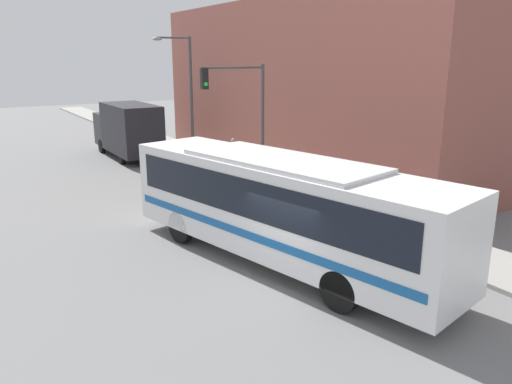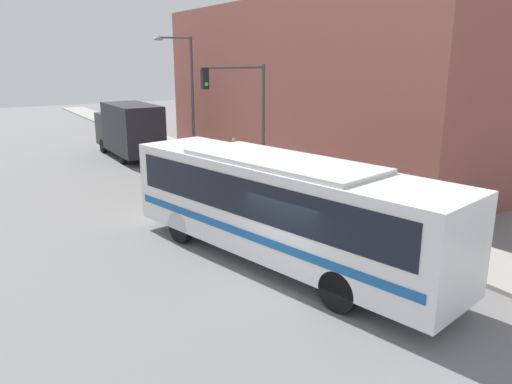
{
  "view_description": "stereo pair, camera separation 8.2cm",
  "coord_description": "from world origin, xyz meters",
  "px_view_note": "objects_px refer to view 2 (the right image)",
  "views": [
    {
      "loc": [
        -7.48,
        -10.24,
        6.11
      ],
      "look_at": [
        1.67,
        4.53,
        1.41
      ],
      "focal_mm": 35.0,
      "sensor_mm": 36.0,
      "label": 1
    },
    {
      "loc": [
        -7.41,
        -10.28,
        6.11
      ],
      "look_at": [
        1.67,
        4.53,
        1.41
      ],
      "focal_mm": 35.0,
      "sensor_mm": 36.0,
      "label": 2
    }
  ],
  "objects_px": {
    "fire_hydrant": "(308,194)",
    "pedestrian_near_corner": "(234,153)",
    "street_lamp": "(188,87)",
    "parking_meter": "(281,172)",
    "delivery_truck": "(129,129)",
    "traffic_light_pole": "(243,105)",
    "city_bus": "(280,203)"
  },
  "relations": [
    {
      "from": "fire_hydrant",
      "to": "pedestrian_near_corner",
      "type": "relative_size",
      "value": 0.43
    },
    {
      "from": "street_lamp",
      "to": "parking_meter",
      "type": "bearing_deg",
      "value": -89.71
    },
    {
      "from": "fire_hydrant",
      "to": "parking_meter",
      "type": "bearing_deg",
      "value": 90.0
    },
    {
      "from": "delivery_truck",
      "to": "fire_hydrant",
      "type": "bearing_deg",
      "value": -77.93
    },
    {
      "from": "street_lamp",
      "to": "traffic_light_pole",
      "type": "bearing_deg",
      "value": -96.1
    },
    {
      "from": "city_bus",
      "to": "street_lamp",
      "type": "xyz_separation_m",
      "value": [
        4.38,
        16.41,
        2.48
      ]
    },
    {
      "from": "parking_meter",
      "to": "pedestrian_near_corner",
      "type": "bearing_deg",
      "value": 84.17
    },
    {
      "from": "fire_hydrant",
      "to": "parking_meter",
      "type": "distance_m",
      "value": 2.12
    },
    {
      "from": "delivery_truck",
      "to": "traffic_light_pole",
      "type": "height_order",
      "value": "traffic_light_pole"
    },
    {
      "from": "traffic_light_pole",
      "to": "parking_meter",
      "type": "relative_size",
      "value": 4.05
    },
    {
      "from": "fire_hydrant",
      "to": "parking_meter",
      "type": "relative_size",
      "value": 0.53
    },
    {
      "from": "parking_meter",
      "to": "pedestrian_near_corner",
      "type": "height_order",
      "value": "pedestrian_near_corner"
    },
    {
      "from": "fire_hydrant",
      "to": "delivery_truck",
      "type": "bearing_deg",
      "value": 102.07
    },
    {
      "from": "city_bus",
      "to": "delivery_truck",
      "type": "distance_m",
      "value": 18.84
    },
    {
      "from": "traffic_light_pole",
      "to": "pedestrian_near_corner",
      "type": "distance_m",
      "value": 4.94
    },
    {
      "from": "traffic_light_pole",
      "to": "parking_meter",
      "type": "distance_m",
      "value": 3.56
    },
    {
      "from": "traffic_light_pole",
      "to": "street_lamp",
      "type": "xyz_separation_m",
      "value": [
        0.88,
        8.21,
        0.37
      ]
    },
    {
      "from": "parking_meter",
      "to": "street_lamp",
      "type": "xyz_separation_m",
      "value": [
        -0.05,
        10.01,
        3.3
      ]
    },
    {
      "from": "city_bus",
      "to": "fire_hydrant",
      "type": "distance_m",
      "value": 6.37
    },
    {
      "from": "city_bus",
      "to": "pedestrian_near_corner",
      "type": "bearing_deg",
      "value": 54.9
    },
    {
      "from": "parking_meter",
      "to": "street_lamp",
      "type": "bearing_deg",
      "value": 90.29
    },
    {
      "from": "delivery_truck",
      "to": "traffic_light_pole",
      "type": "distance_m",
      "value": 11.03
    },
    {
      "from": "traffic_light_pole",
      "to": "parking_meter",
      "type": "height_order",
      "value": "traffic_light_pole"
    },
    {
      "from": "street_lamp",
      "to": "pedestrian_near_corner",
      "type": "bearing_deg",
      "value": -82.46
    },
    {
      "from": "pedestrian_near_corner",
      "to": "fire_hydrant",
      "type": "bearing_deg",
      "value": -94.24
    },
    {
      "from": "traffic_light_pole",
      "to": "street_lamp",
      "type": "height_order",
      "value": "street_lamp"
    },
    {
      "from": "parking_meter",
      "to": "fire_hydrant",
      "type": "bearing_deg",
      "value": -90.0
    },
    {
      "from": "delivery_truck",
      "to": "parking_meter",
      "type": "relative_size",
      "value": 5.17
    },
    {
      "from": "city_bus",
      "to": "delivery_truck",
      "type": "relative_size",
      "value": 1.61
    },
    {
      "from": "parking_meter",
      "to": "street_lamp",
      "type": "distance_m",
      "value": 10.54
    },
    {
      "from": "city_bus",
      "to": "delivery_truck",
      "type": "height_order",
      "value": "delivery_truck"
    },
    {
      "from": "parking_meter",
      "to": "street_lamp",
      "type": "relative_size",
      "value": 0.2
    }
  ]
}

